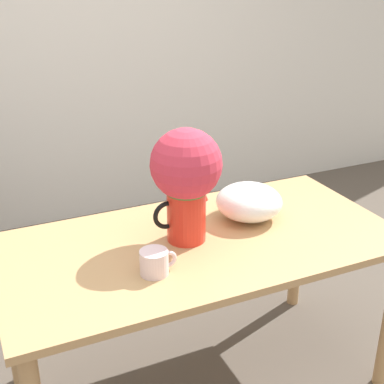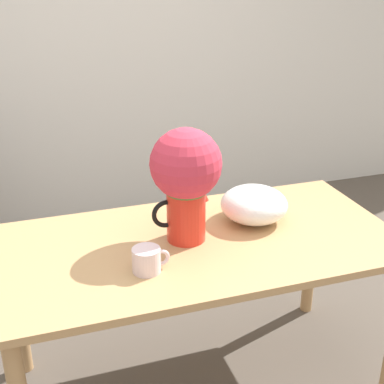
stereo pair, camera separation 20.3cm
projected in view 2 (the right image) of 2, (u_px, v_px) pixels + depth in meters
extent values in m
cube|color=silver|center=(88.00, 32.00, 3.50)|extent=(8.00, 0.05, 2.60)
cube|color=tan|center=(200.00, 243.00, 2.10)|extent=(1.57, 0.79, 0.03)
cylinder|color=tan|center=(17.00, 306.00, 2.33)|extent=(0.06, 0.06, 0.69)
cylinder|color=tan|center=(311.00, 253.00, 2.75)|extent=(0.06, 0.06, 0.69)
cylinder|color=red|center=(186.00, 214.00, 2.06)|extent=(0.15, 0.15, 0.22)
cone|color=red|center=(202.00, 193.00, 2.05)|extent=(0.05, 0.05, 0.05)
torus|color=black|center=(166.00, 214.00, 2.04)|extent=(0.11, 0.02, 0.11)
sphere|color=#3D7033|center=(186.00, 176.00, 2.00)|extent=(0.20, 0.20, 0.20)
sphere|color=#CC3347|center=(186.00, 164.00, 1.98)|extent=(0.27, 0.27, 0.27)
cylinder|color=silver|center=(146.00, 260.00, 1.87)|extent=(0.10, 0.10, 0.09)
torus|color=silver|center=(161.00, 258.00, 1.89)|extent=(0.06, 0.01, 0.06)
ellipsoid|color=white|center=(254.00, 204.00, 2.23)|extent=(0.28, 0.28, 0.15)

